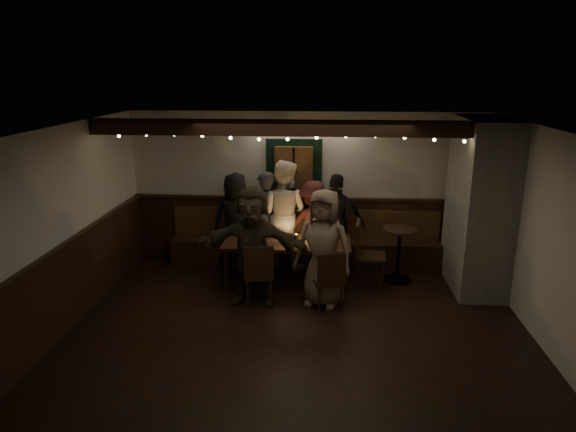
# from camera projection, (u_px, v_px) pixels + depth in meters

# --- Properties ---
(room) EXTENTS (6.02, 5.01, 2.62)m
(room) POSITION_uv_depth(u_px,v_px,m) (373.00, 219.00, 7.78)
(room) COLOR black
(room) RESTS_ON ground
(dining_table) EXTENTS (1.96, 0.84, 0.85)m
(dining_table) POSITION_uv_depth(u_px,v_px,m) (287.00, 245.00, 7.97)
(dining_table) COLOR black
(dining_table) RESTS_ON ground
(chair_near_left) EXTENTS (0.49, 0.49, 0.92)m
(chair_near_left) POSITION_uv_depth(u_px,v_px,m) (258.00, 271.00, 7.26)
(chair_near_left) COLOR black
(chair_near_left) RESTS_ON ground
(chair_near_right) EXTENTS (0.49, 0.49, 0.87)m
(chair_near_right) POSITION_uv_depth(u_px,v_px,m) (329.00, 277.00, 7.11)
(chair_near_right) COLOR black
(chair_near_right) RESTS_ON ground
(chair_end) EXTENTS (0.50, 0.50, 1.02)m
(chair_end) POSITION_uv_depth(u_px,v_px,m) (364.00, 250.00, 7.96)
(chair_end) COLOR black
(chair_end) RESTS_ON ground
(high_top) EXTENTS (0.55, 0.55, 0.87)m
(high_top) POSITION_uv_depth(u_px,v_px,m) (399.00, 248.00, 8.10)
(high_top) COLOR black
(high_top) RESTS_ON ground
(person_a) EXTENTS (0.89, 0.67, 1.63)m
(person_a) POSITION_uv_depth(u_px,v_px,m) (236.00, 221.00, 8.61)
(person_a) COLOR black
(person_a) RESTS_ON ground
(person_b) EXTENTS (0.70, 0.56, 1.66)m
(person_b) POSITION_uv_depth(u_px,v_px,m) (266.00, 220.00, 8.63)
(person_b) COLOR #2C2D34
(person_b) RESTS_ON ground
(person_c) EXTENTS (1.08, 0.96, 1.84)m
(person_c) POSITION_uv_depth(u_px,v_px,m) (283.00, 214.00, 8.65)
(person_c) COLOR beige
(person_c) RESTS_ON ground
(person_d) EXTENTS (1.02, 0.65, 1.50)m
(person_d) POSITION_uv_depth(u_px,v_px,m) (313.00, 225.00, 8.62)
(person_d) COLOR #3D1919
(person_d) RESTS_ON ground
(person_e) EXTENTS (1.03, 0.66, 1.63)m
(person_e) POSITION_uv_depth(u_px,v_px,m) (336.00, 222.00, 8.53)
(person_e) COLOR black
(person_e) RESTS_ON ground
(person_f) EXTENTS (1.63, 0.62, 1.72)m
(person_f) POSITION_uv_depth(u_px,v_px,m) (252.00, 246.00, 7.26)
(person_f) COLOR #362E1F
(person_f) RESTS_ON ground
(person_g) EXTENTS (0.95, 0.76, 1.70)m
(person_g) POSITION_uv_depth(u_px,v_px,m) (323.00, 248.00, 7.21)
(person_g) COLOR #856C57
(person_g) RESTS_ON ground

